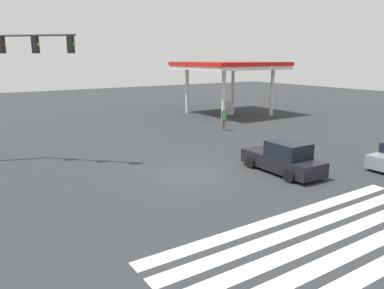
% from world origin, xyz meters
% --- Properties ---
extents(ground_plane, '(108.09, 108.09, 0.00)m').
position_xyz_m(ground_plane, '(0.00, 0.00, 0.00)').
color(ground_plane, '#2B2D30').
extents(crosswalk_markings, '(12.20, 4.40, 0.01)m').
position_xyz_m(crosswalk_markings, '(0.00, -8.12, 0.00)').
color(crosswalk_markings, silver).
rests_on(crosswalk_markings, ground_plane).
extents(traffic_signal_mast, '(4.38, 4.38, 7.07)m').
position_xyz_m(traffic_signal_mast, '(-6.96, 6.96, 5.20)').
color(traffic_signal_mast, '#47474C').
rests_on(traffic_signal_mast, ground_plane).
extents(car_1, '(2.08, 4.51, 1.64)m').
position_xyz_m(car_1, '(4.05, -2.28, 0.72)').
color(car_1, black).
rests_on(car_1, ground_plane).
extents(gas_station_canopy, '(8.94, 8.94, 5.29)m').
position_xyz_m(gas_station_canopy, '(14.39, 14.97, 4.76)').
color(gas_station_canopy, silver).
rests_on(gas_station_canopy, ground_plane).
extents(pedestrian, '(0.41, 0.41, 1.80)m').
position_xyz_m(pedestrian, '(8.49, 8.22, 1.01)').
color(pedestrian, brown).
rests_on(pedestrian, ground_plane).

